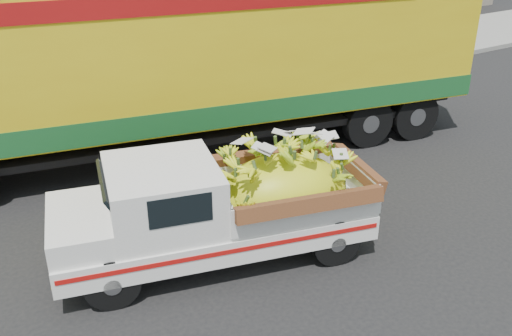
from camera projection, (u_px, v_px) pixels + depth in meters
ground at (312, 237)px, 9.26m from camera, size 100.00×100.00×0.00m
curb at (154, 115)px, 14.17m from camera, size 60.00×0.25×0.15m
sidewalk at (124, 93)px, 15.78m from camera, size 60.00×4.00×0.14m
pickup_truck at (237, 203)px, 8.50m from camera, size 4.91×2.78×1.63m
semi_trailer at (198, 54)px, 11.46m from camera, size 12.08×4.78×3.80m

